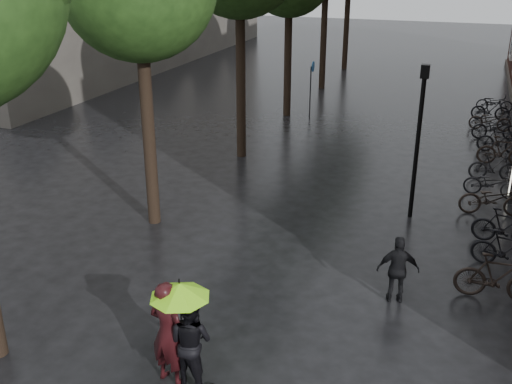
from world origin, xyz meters
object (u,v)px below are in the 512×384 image
at_px(person_burgundy, 168,333).
at_px(pedestrian_walking, 398,270).
at_px(person_black, 191,341).
at_px(lamp_post, 419,128).
at_px(parked_bicycles, 496,159).

height_order(person_burgundy, pedestrian_walking, person_burgundy).
bearing_deg(person_black, lamp_post, -96.65).
bearing_deg(person_burgundy, lamp_post, -98.90).
bearing_deg(parked_bicycles, person_burgundy, -112.41).
relative_size(person_burgundy, parked_bicycles, 0.11).
bearing_deg(parked_bicycles, lamp_post, -115.96).
height_order(person_burgundy, person_black, person_burgundy).
distance_m(pedestrian_walking, parked_bicycles, 9.22).
distance_m(person_burgundy, person_black, 0.40).
relative_size(pedestrian_walking, lamp_post, 0.35).
bearing_deg(person_burgundy, person_black, -157.79).
xyz_separation_m(pedestrian_walking, parked_bicycles, (2.02, 8.99, -0.27)).
xyz_separation_m(person_black, lamp_post, (2.70, 8.19, 1.68)).
bearing_deg(person_black, parked_bicycles, -99.51).
xyz_separation_m(parked_bicycles, lamp_post, (-2.21, -4.54, 2.06)).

